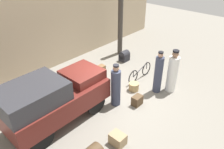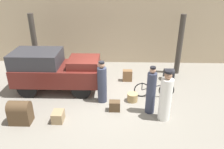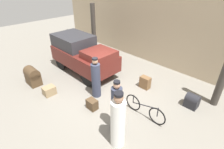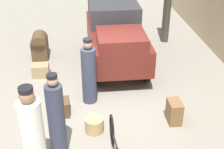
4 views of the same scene
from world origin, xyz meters
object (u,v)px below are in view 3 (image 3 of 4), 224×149
(porter_lifting_near_truck, at_px, (116,108))
(suitcase_black_upright, at_px, (33,76))
(truck, at_px, (82,53))
(suitcase_small_leather, at_px, (49,91))
(wicker_basket, at_px, (119,105))
(trunk_umber_medium, at_px, (192,101))
(trunk_wicker_pale, at_px, (145,82))
(bicycle, at_px, (144,109))
(porter_carrying_trunk, at_px, (118,122))
(trunk_large_brown, at_px, (92,104))
(conductor_in_dark_uniform, at_px, (96,79))

(porter_lifting_near_truck, distance_m, suitcase_black_upright, 4.62)
(truck, xyz_separation_m, suitcase_small_leather, (0.67, -2.28, -0.82))
(wicker_basket, xyz_separation_m, trunk_umber_medium, (1.88, 2.07, 0.10))
(porter_lifting_near_truck, height_order, trunk_wicker_pale, porter_lifting_near_truck)
(wicker_basket, height_order, trunk_umber_medium, trunk_umber_medium)
(bicycle, xyz_separation_m, porter_carrying_trunk, (0.13, -1.50, 0.52))
(suitcase_black_upright, bearing_deg, trunk_wicker_pale, 41.72)
(truck, height_order, trunk_wicker_pale, truck)
(trunk_large_brown, relative_size, suitcase_black_upright, 0.49)
(conductor_in_dark_uniform, relative_size, suitcase_small_leather, 3.59)
(porter_carrying_trunk, height_order, conductor_in_dark_uniform, porter_carrying_trunk)
(wicker_basket, relative_size, trunk_wicker_pale, 0.78)
(porter_lifting_near_truck, xyz_separation_m, suitcase_small_leather, (-3.28, -0.66, -0.66))
(porter_lifting_near_truck, relative_size, trunk_large_brown, 4.47)
(bicycle, height_order, trunk_wicker_pale, bicycle)
(wicker_basket, bearing_deg, porter_carrying_trunk, -47.85)
(conductor_in_dark_uniform, bearing_deg, wicker_basket, 2.02)
(porter_carrying_trunk, relative_size, suitcase_black_upright, 2.23)
(suitcase_black_upright, bearing_deg, bicycle, 21.11)
(bicycle, xyz_separation_m, trunk_wicker_pale, (-1.06, 1.51, -0.06))
(trunk_wicker_pale, bearing_deg, suitcase_small_leather, -127.79)
(trunk_wicker_pale, bearing_deg, bicycle, -55.02)
(trunk_large_brown, distance_m, trunk_wicker_pale, 2.62)
(porter_carrying_trunk, height_order, suitcase_black_upright, porter_carrying_trunk)
(trunk_large_brown, bearing_deg, trunk_wicker_pale, 77.47)
(truck, relative_size, trunk_wicker_pale, 6.70)
(truck, xyz_separation_m, wicker_basket, (3.35, -0.87, -0.84))
(truck, distance_m, trunk_large_brown, 3.17)
(suitcase_small_leather, height_order, trunk_umber_medium, trunk_umber_medium)
(trunk_large_brown, bearing_deg, porter_lifting_near_truck, -2.34)
(conductor_in_dark_uniform, xyz_separation_m, suitcase_black_upright, (-2.72, -1.48, -0.36))
(suitcase_black_upright, bearing_deg, wicker_basket, 21.17)
(truck, xyz_separation_m, bicycle, (4.26, -0.52, -0.67))
(porter_carrying_trunk, bearing_deg, trunk_wicker_pale, 111.50)
(wicker_basket, distance_m, conductor_in_dark_uniform, 1.37)
(truck, relative_size, bicycle, 2.17)
(porter_lifting_near_truck, bearing_deg, trunk_umber_medium, 65.54)
(porter_carrying_trunk, relative_size, conductor_in_dark_uniform, 1.08)
(porter_lifting_near_truck, height_order, conductor_in_dark_uniform, porter_lifting_near_truck)
(suitcase_black_upright, bearing_deg, suitcase_small_leather, 5.12)
(conductor_in_dark_uniform, height_order, trunk_umber_medium, conductor_in_dark_uniform)
(bicycle, height_order, conductor_in_dark_uniform, conductor_in_dark_uniform)
(trunk_umber_medium, bearing_deg, porter_lifting_near_truck, -114.46)
(conductor_in_dark_uniform, bearing_deg, porter_lifting_near_truck, -21.38)
(porter_lifting_near_truck, bearing_deg, suitcase_black_upright, -170.36)
(conductor_in_dark_uniform, height_order, suitcase_black_upright, conductor_in_dark_uniform)
(porter_carrying_trunk, relative_size, trunk_umber_medium, 3.33)
(conductor_in_dark_uniform, distance_m, trunk_wicker_pale, 2.25)
(conductor_in_dark_uniform, height_order, trunk_wicker_pale, conductor_in_dark_uniform)
(wicker_basket, relative_size, suitcase_black_upright, 0.51)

